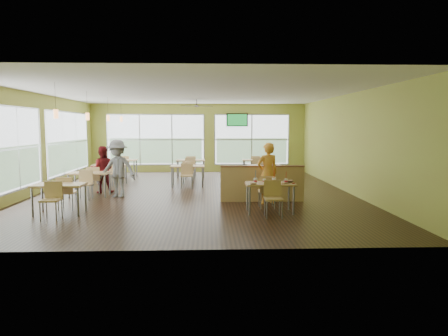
% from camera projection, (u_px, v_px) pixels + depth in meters
% --- Properties ---
extents(room, '(12.00, 12.04, 3.20)m').
position_uv_depth(room, '(194.00, 144.00, 12.78)').
color(room, black).
rests_on(room, ground).
extents(window_bays, '(9.24, 10.24, 2.38)m').
position_uv_depth(window_bays, '(130.00, 144.00, 15.75)').
color(window_bays, white).
rests_on(window_bays, room).
extents(main_table, '(1.22, 1.52, 0.87)m').
position_uv_depth(main_table, '(270.00, 188.00, 9.97)').
color(main_table, tan).
rests_on(main_table, floor).
extents(half_wall_divider, '(2.40, 0.14, 1.04)m').
position_uv_depth(half_wall_divider, '(262.00, 184.00, 11.42)').
color(half_wall_divider, tan).
rests_on(half_wall_divider, floor).
extents(dining_tables, '(6.92, 8.72, 0.87)m').
position_uv_depth(dining_tables, '(167.00, 168.00, 14.54)').
color(dining_tables, tan).
rests_on(dining_tables, floor).
extents(pendant_lights, '(0.11, 7.31, 0.86)m').
position_uv_depth(pendant_lights, '(98.00, 117.00, 13.24)').
color(pendant_lights, '#2D2119').
rests_on(pendant_lights, ceiling).
extents(ceiling_fan, '(1.25, 1.25, 0.29)m').
position_uv_depth(ceiling_fan, '(197.00, 106.00, 15.62)').
color(ceiling_fan, '#2D2119').
rests_on(ceiling_fan, ceiling).
extents(tv_backwall, '(1.00, 0.07, 0.60)m').
position_uv_depth(tv_backwall, '(237.00, 120.00, 18.61)').
color(tv_backwall, black).
rests_on(tv_backwall, wall_back).
extents(man_plaid, '(0.72, 0.57, 1.71)m').
position_uv_depth(man_plaid, '(267.00, 173.00, 11.09)').
color(man_plaid, orange).
rests_on(man_plaid, floor).
extents(patron_maroon, '(0.80, 0.66, 1.52)m').
position_uv_depth(patron_maroon, '(102.00, 170.00, 12.91)').
color(patron_maroon, maroon).
rests_on(patron_maroon, floor).
extents(patron_grey, '(1.25, 0.89, 1.75)m').
position_uv_depth(patron_grey, '(118.00, 169.00, 12.10)').
color(patron_grey, slate).
rests_on(patron_grey, floor).
extents(cup_blue, '(0.10, 0.10, 0.37)m').
position_uv_depth(cup_blue, '(255.00, 181.00, 9.80)').
color(cup_blue, white).
rests_on(cup_blue, main_table).
extents(cup_yellow, '(0.08, 0.08, 0.30)m').
position_uv_depth(cup_yellow, '(264.00, 181.00, 9.86)').
color(cup_yellow, white).
rests_on(cup_yellow, main_table).
extents(cup_red_near, '(0.10, 0.10, 0.37)m').
position_uv_depth(cup_red_near, '(274.00, 181.00, 9.81)').
color(cup_red_near, white).
rests_on(cup_red_near, main_table).
extents(cup_red_far, '(0.09, 0.09, 0.32)m').
position_uv_depth(cup_red_far, '(286.00, 181.00, 9.84)').
color(cup_red_far, white).
rests_on(cup_red_far, main_table).
extents(food_basket, '(0.25, 0.25, 0.06)m').
position_uv_depth(food_basket, '(288.00, 181.00, 10.02)').
color(food_basket, black).
rests_on(food_basket, main_table).
extents(ketchup_cup, '(0.07, 0.07, 0.03)m').
position_uv_depth(ketchup_cup, '(293.00, 183.00, 9.79)').
color(ketchup_cup, maroon).
rests_on(ketchup_cup, main_table).
extents(wrapper_left, '(0.22, 0.21, 0.04)m').
position_uv_depth(wrapper_left, '(253.00, 184.00, 9.69)').
color(wrapper_left, '#A5794F').
rests_on(wrapper_left, main_table).
extents(wrapper_mid, '(0.23, 0.22, 0.05)m').
position_uv_depth(wrapper_mid, '(267.00, 181.00, 10.12)').
color(wrapper_mid, '#A5794F').
rests_on(wrapper_mid, main_table).
extents(wrapper_right, '(0.19, 0.18, 0.04)m').
position_uv_depth(wrapper_right, '(285.00, 183.00, 9.77)').
color(wrapper_right, '#A5794F').
rests_on(wrapper_right, main_table).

